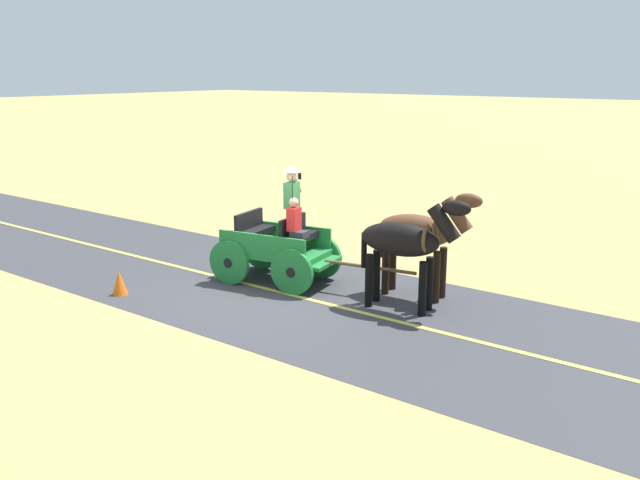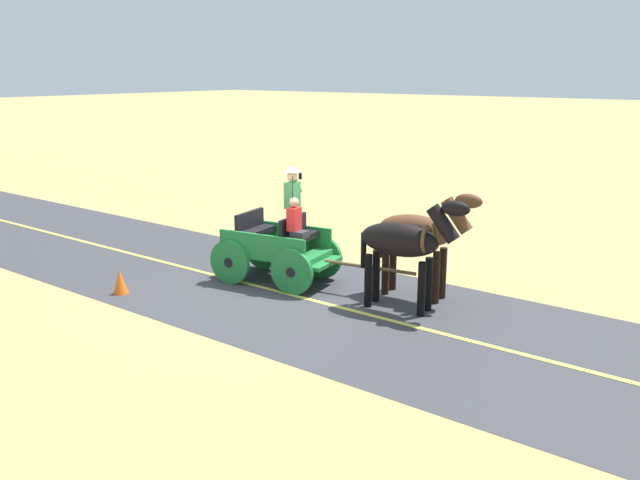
% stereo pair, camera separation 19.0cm
% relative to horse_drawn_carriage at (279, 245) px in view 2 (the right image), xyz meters
% --- Properties ---
extents(ground_plane, '(200.00, 200.00, 0.00)m').
position_rel_horse_drawn_carriage_xyz_m(ground_plane, '(0.58, 0.32, -0.82)').
color(ground_plane, tan).
extents(road_surface, '(5.26, 160.00, 0.01)m').
position_rel_horse_drawn_carriage_xyz_m(road_surface, '(0.58, 0.32, -0.81)').
color(road_surface, '#38383D').
rests_on(road_surface, ground).
extents(road_centre_stripe, '(0.12, 160.00, 0.00)m').
position_rel_horse_drawn_carriage_xyz_m(road_centre_stripe, '(0.58, 0.32, -0.81)').
color(road_centre_stripe, '#DBCC4C').
rests_on(road_centre_stripe, road_surface).
extents(horse_drawn_carriage, '(1.80, 4.51, 2.50)m').
position_rel_horse_drawn_carriage_xyz_m(horse_drawn_carriage, '(0.00, 0.00, 0.00)').
color(horse_drawn_carriage, '#1E7233').
rests_on(horse_drawn_carriage, ground).
extents(horse_near_side, '(0.75, 2.14, 2.21)m').
position_rel_horse_drawn_carriage_xyz_m(horse_near_side, '(-0.91, 2.92, 0.51)').
color(horse_near_side, brown).
rests_on(horse_near_side, ground).
extents(horse_off_side, '(0.79, 2.15, 2.21)m').
position_rel_horse_drawn_carriage_xyz_m(horse_off_side, '(-0.08, 3.06, 0.51)').
color(horse_off_side, black).
rests_on(horse_off_side, ground).
extents(traffic_cone, '(0.32, 0.32, 0.50)m').
position_rel_horse_drawn_carriage_xyz_m(traffic_cone, '(2.65, -2.03, -0.57)').
color(traffic_cone, orange).
rests_on(traffic_cone, ground).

